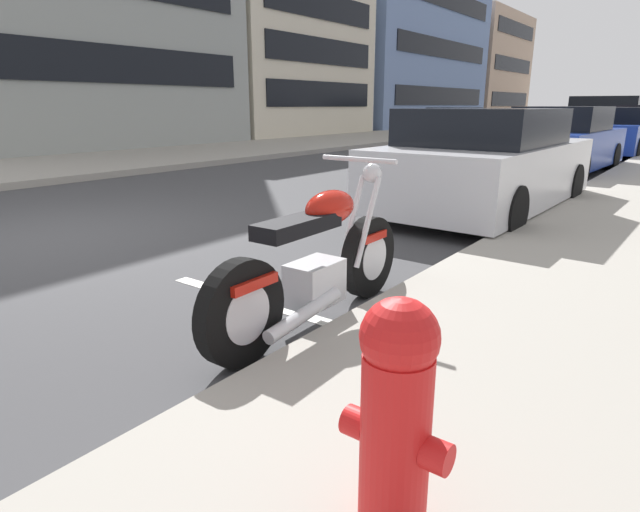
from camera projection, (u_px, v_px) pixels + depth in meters
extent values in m
plane|color=#3D3D3F|center=(46.00, 239.00, 6.00)|extent=(260.00, 260.00, 0.00)
cube|color=gray|center=(287.00, 145.00, 19.01)|extent=(120.00, 5.00, 0.14)
cube|color=silver|center=(273.00, 306.00, 3.98)|extent=(0.12, 2.20, 0.01)
cylinder|color=black|center=(369.00, 257.00, 4.14)|extent=(0.65, 0.12, 0.65)
cylinder|color=silver|center=(369.00, 257.00, 4.14)|extent=(0.36, 0.13, 0.35)
cylinder|color=black|center=(241.00, 313.00, 3.02)|extent=(0.65, 0.12, 0.65)
cylinder|color=silver|center=(241.00, 313.00, 3.02)|extent=(0.36, 0.13, 0.35)
cube|color=silver|center=(315.00, 283.00, 3.59)|extent=(0.40, 0.27, 0.30)
cube|color=black|center=(298.00, 226.00, 3.32)|extent=(0.68, 0.23, 0.10)
ellipsoid|color=#B7190F|center=(330.00, 208.00, 3.59)|extent=(0.48, 0.25, 0.24)
cube|color=#B7190F|center=(246.00, 282.00, 3.01)|extent=(0.36, 0.19, 0.06)
cube|color=#B7190F|center=(368.00, 236.00, 4.07)|extent=(0.32, 0.17, 0.06)
cylinder|color=silver|center=(352.00, 220.00, 3.98)|extent=(0.34, 0.05, 0.65)
cylinder|color=silver|center=(368.00, 222.00, 3.90)|extent=(0.34, 0.05, 0.65)
cylinder|color=silver|center=(359.00, 159.00, 3.78)|extent=(0.05, 0.62, 0.04)
sphere|color=silver|center=(372.00, 173.00, 3.97)|extent=(0.15, 0.15, 0.15)
cylinder|color=silver|center=(304.00, 314.00, 3.30)|extent=(0.71, 0.10, 0.16)
cube|color=silver|center=(486.00, 172.00, 7.40)|extent=(4.20, 1.92, 0.80)
cube|color=black|center=(484.00, 127.00, 7.07)|extent=(2.20, 1.74, 0.47)
cylinder|color=black|center=(467.00, 176.00, 9.01)|extent=(0.62, 0.23, 0.62)
cylinder|color=black|center=(571.00, 184.00, 8.01)|extent=(0.62, 0.23, 0.62)
cylinder|color=black|center=(383.00, 197.00, 6.93)|extent=(0.62, 0.23, 0.62)
cylinder|color=black|center=(511.00, 212.00, 5.94)|extent=(0.62, 0.23, 0.62)
cube|color=navy|center=(561.00, 148.00, 11.71)|extent=(4.48, 1.93, 0.79)
cube|color=black|center=(563.00, 118.00, 11.45)|extent=(2.13, 1.69, 0.51)
cylinder|color=black|center=(544.00, 153.00, 13.34)|extent=(0.63, 0.25, 0.62)
cylinder|color=black|center=(613.00, 156.00, 12.37)|extent=(0.63, 0.25, 0.62)
cylinder|color=black|center=(501.00, 162.00, 11.18)|extent=(0.63, 0.25, 0.62)
cylinder|color=black|center=(581.00, 167.00, 10.21)|extent=(0.63, 0.25, 0.62)
cube|color=navy|center=(613.00, 137.00, 15.86)|extent=(4.22, 1.90, 0.79)
cube|color=black|center=(616.00, 115.00, 15.72)|extent=(2.06, 1.71, 0.47)
cylinder|color=black|center=(592.00, 141.00, 17.46)|extent=(0.62, 0.23, 0.62)
cylinder|color=black|center=(571.00, 146.00, 15.38)|extent=(0.62, 0.23, 0.62)
cylinder|color=black|center=(635.00, 149.00, 14.40)|extent=(0.62, 0.23, 0.62)
cube|color=#AD1919|center=(637.00, 130.00, 20.44)|extent=(4.37, 1.88, 0.77)
cube|color=black|center=(639.00, 112.00, 20.11)|extent=(2.44, 1.67, 0.55)
cylinder|color=black|center=(618.00, 134.00, 22.05)|extent=(0.63, 0.24, 0.62)
cylinder|color=black|center=(609.00, 137.00, 19.81)|extent=(0.63, 0.24, 0.62)
cylinder|color=black|center=(639.00, 129.00, 26.49)|extent=(0.63, 0.24, 0.62)
cylinder|color=black|center=(632.00, 131.00, 24.14)|extent=(0.63, 0.24, 0.62)
cube|color=black|center=(602.00, 118.00, 30.81)|extent=(2.36, 5.06, 0.96)
cube|color=black|center=(604.00, 103.00, 30.58)|extent=(2.16, 3.67, 0.74)
cylinder|color=black|center=(568.00, 124.00, 31.06)|extent=(0.30, 0.77, 0.76)
cylinder|color=black|center=(573.00, 123.00, 32.58)|extent=(0.30, 0.77, 0.76)
cylinder|color=black|center=(633.00, 125.00, 29.26)|extent=(0.30, 0.77, 0.76)
cylinder|color=black|center=(635.00, 124.00, 30.78)|extent=(0.30, 0.77, 0.76)
cube|color=silver|center=(453.00, 127.00, 23.23)|extent=(4.38, 1.93, 0.73)
cube|color=black|center=(454.00, 113.00, 23.04)|extent=(2.26, 1.73, 0.49)
cylinder|color=black|center=(457.00, 134.00, 21.72)|extent=(0.63, 0.24, 0.62)
cylinder|color=black|center=(421.00, 133.00, 22.71)|extent=(0.63, 0.24, 0.62)
cylinder|color=black|center=(483.00, 132.00, 23.88)|extent=(0.63, 0.24, 0.62)
cylinder|color=black|center=(450.00, 131.00, 24.87)|extent=(0.63, 0.24, 0.62)
cylinder|color=red|center=(395.00, 447.00, 1.63)|extent=(0.22, 0.22, 0.63)
sphere|color=red|center=(400.00, 337.00, 1.52)|extent=(0.24, 0.24, 0.24)
cylinder|color=red|center=(357.00, 423.00, 1.70)|extent=(0.10, 0.08, 0.10)
cylinder|color=red|center=(437.00, 456.00, 1.54)|extent=(0.10, 0.08, 0.10)
cube|color=black|center=(129.00, 65.00, 15.97)|extent=(8.76, 0.06, 1.10)
cube|color=beige|center=(252.00, 42.00, 25.63)|extent=(9.02, 8.63, 8.92)
cube|color=black|center=(323.00, 94.00, 23.82)|extent=(7.58, 0.06, 1.10)
cube|color=black|center=(323.00, 51.00, 23.31)|extent=(7.58, 0.06, 1.10)
cube|color=black|center=(323.00, 6.00, 22.79)|extent=(7.58, 0.06, 1.10)
cube|color=#6B84B2|center=(367.00, 58.00, 36.53)|extent=(15.09, 11.75, 9.24)
cube|color=black|center=(443.00, 96.00, 33.84)|extent=(12.67, 0.06, 1.10)
cube|color=black|center=(446.00, 49.00, 33.04)|extent=(12.67, 0.06, 1.10)
cube|color=tan|center=(455.00, 71.00, 46.58)|extent=(10.63, 10.25, 8.88)
cube|color=black|center=(510.00, 99.00, 44.29)|extent=(8.93, 0.06, 1.10)
cube|color=black|center=(513.00, 65.00, 43.53)|extent=(8.93, 0.06, 1.10)
cube|color=black|center=(517.00, 29.00, 42.76)|extent=(8.93, 0.06, 1.10)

